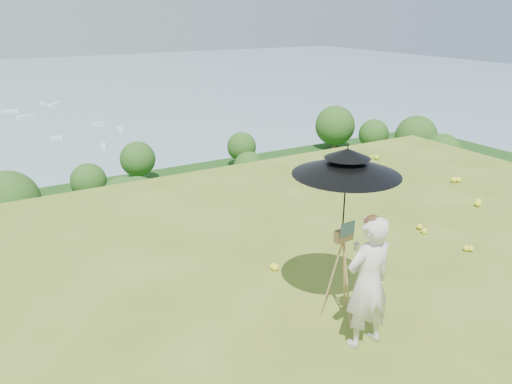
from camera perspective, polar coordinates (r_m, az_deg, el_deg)
ground at (r=8.08m, az=19.33°, el=-10.04°), size 14.00×14.00×0.00m
shoreline_tier at (r=89.00m, az=-23.40°, el=-8.33°), size 170.00×28.00×8.00m
slope_trees at (r=44.02m, az=-19.94°, el=-6.62°), size 110.00×50.00×6.00m
harbor_town at (r=86.28m, az=-23.99°, el=-4.51°), size 110.00×22.00×5.00m
wildflowers at (r=8.19m, az=18.07°, el=-8.98°), size 10.00×10.50×0.12m
painter at (r=6.16m, az=12.68°, el=-10.08°), size 0.64×0.44×1.72m
field_easel at (r=6.68m, az=9.74°, el=-8.83°), size 0.57×0.57×1.41m
sun_umbrella at (r=6.26m, az=10.13°, el=-0.10°), size 1.47×1.47×1.23m
painter_cap at (r=5.80m, az=13.29°, el=-3.13°), size 0.21×0.25×0.10m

